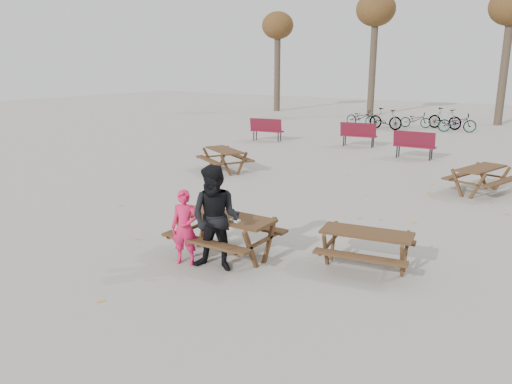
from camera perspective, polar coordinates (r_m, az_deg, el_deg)
The scene contains 14 objects.
ground at distance 9.27m, azimuth -3.44°, elevation -7.30°, with size 80.00×80.00×0.00m, color gray.
main_picnic_table at distance 9.06m, azimuth -3.49°, elevation -3.86°, with size 1.80×1.45×0.78m.
food_tray at distance 8.67m, azimuth -2.45°, elevation -3.27°, with size 0.18×0.11×0.04m, color white.
bread_roll at distance 8.66m, azimuth -2.45°, elevation -3.01°, with size 0.14×0.06×0.05m, color tan.
soda_bottle at distance 8.99m, azimuth -4.64°, elevation -2.29°, with size 0.07×0.07×0.17m.
child at distance 8.79m, azimuth -8.13°, elevation -4.03°, with size 0.49×0.32×1.34m, color #DF1B52.
adult at distance 8.41m, azimuth -4.63°, elevation -3.04°, with size 0.88×0.69×1.82m, color black.
picnic_table_east at distance 8.83m, azimuth 12.44°, elevation -6.47°, with size 1.53×1.23×0.66m, color #3B2715, non-canonical shape.
picnic_table_north at distance 16.31m, azimuth -3.60°, elevation 3.64°, with size 1.68×1.35×0.72m, color #3B2715, non-canonical shape.
picnic_table_far at distance 14.78m, azimuth 24.22°, elevation 1.22°, with size 1.68×1.35×0.72m, color #3B2715, non-canonical shape.
park_bench_row at distance 20.33m, azimuth 15.10°, elevation 5.78°, with size 13.42×2.07×1.03m.
bicycle_row at distance 28.18m, azimuth 17.51°, elevation 7.91°, with size 6.96×2.68×1.12m.
tree_row at distance 32.41m, azimuth 27.11°, elevation 17.92°, with size 32.17×3.52×8.26m.
fallen_leaves at distance 11.02m, azimuth 6.49°, elevation -3.74°, with size 11.00×11.00×0.01m, color orange, non-canonical shape.
Camera 1 is at (5.19, -6.86, 3.45)m, focal length 35.00 mm.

